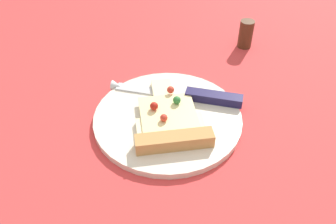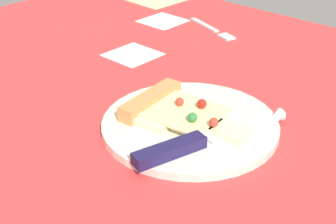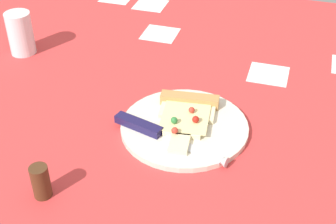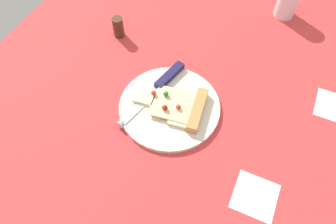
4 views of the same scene
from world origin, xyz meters
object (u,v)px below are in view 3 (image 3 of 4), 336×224
Objects in this scene: knife at (158,133)px; pepper_shaker at (41,182)px; drinking_glass at (20,33)px; pizza_slice at (186,114)px; plate at (184,127)px.

pepper_shaker reaches higher than knife.
drinking_glass reaches higher than pepper_shaker.
knife is at bearing 57.45° from pizza_slice.
plate is 29.93cm from pepper_shaker.
pizza_slice is at bearing -18.82° from drinking_glass.
knife is (-3.82, -4.80, 1.17)cm from plate.
drinking_glass reaches higher than pizza_slice.
knife is 3.88× the size of pepper_shaker.
pepper_shaker is (-14.01, -19.10, 1.32)cm from knife.
plate is 1.06× the size of knife.
plate is at bearing 156.68° from knife.
pizza_slice is 0.77× the size of knife.
pepper_shaker is at bearing -21.06° from knife.
pizza_slice reaches higher than plate.
pizza_slice is at bearing 169.44° from knife.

